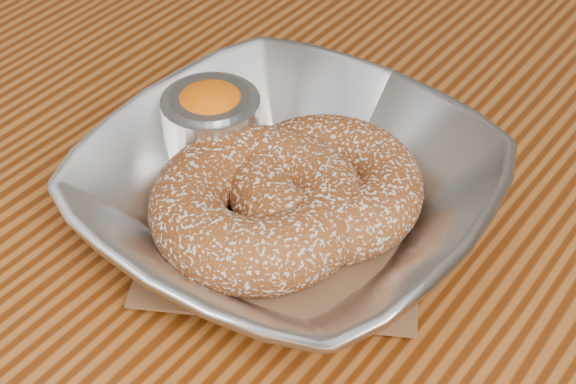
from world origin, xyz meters
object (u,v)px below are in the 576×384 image
Objects in this scene: donut_back at (326,187)px; donut_front at (258,206)px; table at (288,350)px; ramekin at (212,128)px; serving_bowl at (288,197)px.

donut_front is at bearing -117.14° from donut_back.
ramekin is (-0.07, 0.02, 0.13)m from table.
serving_bowl is 2.01× the size of donut_back.
donut_front is 0.07m from ramekin.
donut_front is at bearing -119.33° from table.
serving_bowl is 0.02m from donut_back.
serving_bowl reaches higher than table.
table is at bearing -115.54° from donut_back.
donut_back is at bearing 3.24° from ramekin.
table is 0.13m from donut_front.
table is 10.47× the size of donut_front.
serving_bowl is at bearing -126.71° from donut_back.
serving_bowl is at bearing -11.24° from ramekin.
ramekin is (-0.06, 0.01, 0.01)m from serving_bowl.
donut_back is 0.08m from ramekin.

